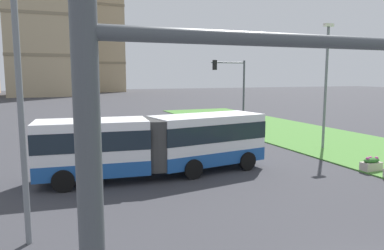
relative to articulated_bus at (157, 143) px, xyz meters
name	(u,v)px	position (x,y,z in m)	size (l,w,h in m)	color
articulated_bus	(157,143)	(0.00, 0.00, 0.00)	(12.02, 3.46, 3.00)	white
car_maroon_sedan	(73,130)	(-3.36, 12.63, -0.90)	(4.46, 2.14, 1.58)	maroon
flower_planter_3	(371,164)	(10.79, -3.55, -1.23)	(1.10, 0.56, 0.74)	#B7AD9E
traffic_light_near_left	(291,232)	(-3.31, -15.42, 2.23)	(4.37, 0.28, 5.55)	#474C51
traffic_light_far_right	(234,85)	(9.45, 9.58, 2.63)	(3.11, 0.28, 6.35)	#474C51
streetlight_left	(18,66)	(-5.82, -6.01, 3.72)	(0.70, 0.28, 9.85)	slate
streetlight_median	(326,81)	(12.69, 2.34, 3.07)	(0.70, 0.28, 8.56)	slate
apartment_tower_centre	(95,9)	(9.53, 102.10, 23.95)	(15.74, 14.39, 51.17)	tan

